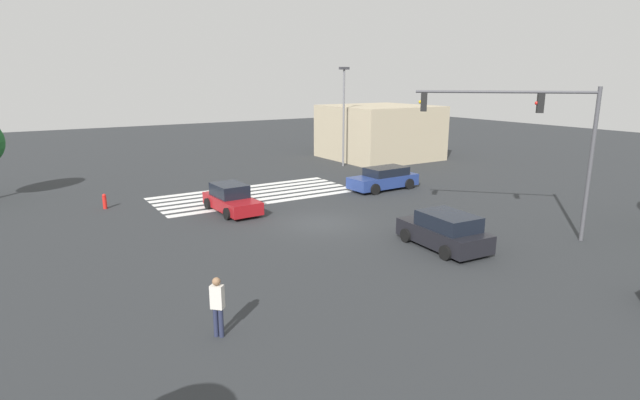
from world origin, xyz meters
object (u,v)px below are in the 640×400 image
Objects in this scene: car_2 at (231,199)px; pedestrian at (218,304)px; car_1 at (444,231)px; traffic_signal_mast at (537,130)px; fire_hydrant at (105,201)px; street_light_pole_a at (344,108)px; car_0 at (384,179)px.

pedestrian is at bearing -26.07° from car_2.
car_1 is 1.00× the size of car_2.
fire_hydrant is (15.64, -15.88, -4.51)m from traffic_signal_mast.
street_light_pole_a reaches higher than car_2.
traffic_signal_mast is 1.58× the size of car_2.
car_2 is at bearing 142.94° from fire_hydrant.
car_1 reaches higher than car_2.
street_light_pole_a is (-2.88, -8.87, 4.10)m from car_0.
car_2 is 5.01× the size of fire_hydrant.
traffic_signal_mast reaches higher than car_1.
car_1 is at bearing 32.75° from traffic_signal_mast.
car_2 is 0.54× the size of street_light_pole_a.
pedestrian is (15.43, 1.18, -3.93)m from traffic_signal_mast.
traffic_signal_mast is 22.74m from fire_hydrant.
car_2 is at bearing -1.98° from car_0.
car_0 is 10.18m from street_light_pole_a.
street_light_pole_a is at bearing -166.94° from fire_hydrant.
pedestrian is at bearing 105.01° from car_1.
traffic_signal_mast is at bearing -98.14° from car_1.
pedestrian is 29.14m from street_light_pole_a.
traffic_signal_mast is 0.85× the size of street_light_pole_a.
traffic_signal_mast is at bearing 83.36° from car_0.
fire_hydrant is at bearing -0.44° from traffic_signal_mast.
street_light_pole_a reaches higher than fire_hydrant.
street_light_pole_a is at bearing -18.66° from car_1.
traffic_signal_mast is at bearing 134.56° from fire_hydrant.
traffic_signal_mast is 12.31m from car_0.
traffic_signal_mast reaches higher than car_0.
traffic_signal_mast is 15.72m from car_2.
street_light_pole_a reaches higher than pedestrian.
car_2 is at bearing 31.49° from car_1.
car_0 is 11.82m from car_1.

